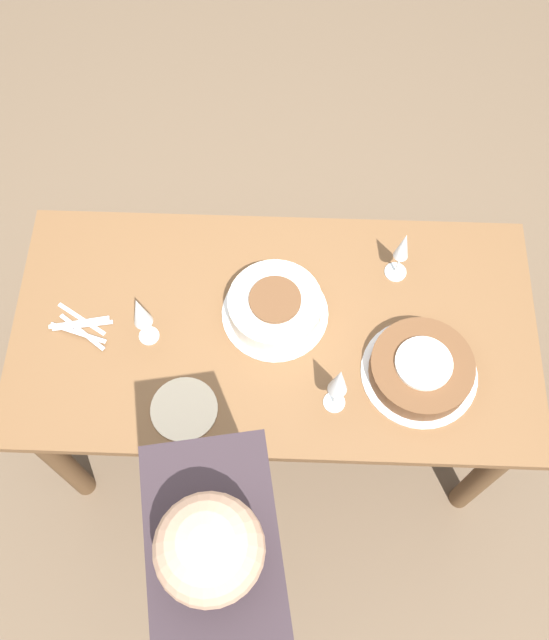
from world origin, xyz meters
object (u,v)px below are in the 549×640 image
cake_center_white (274,307)px  person_cutting (229,585)px  wine_glass_far (403,249)px  wine_glass_extra (140,313)px  wine_glass_near (339,382)px  cake_front_chocolate (421,369)px

cake_center_white → person_cutting: bearing=-95.5°
wine_glass_far → wine_glass_extra: wine_glass_extra is taller
wine_glass_near → cake_front_chocolate: bearing=21.7°
cake_front_chocolate → person_cutting: 0.76m
wine_glass_far → cake_center_white: bearing=-157.3°
person_cutting → wine_glass_far: bearing=-35.3°
cake_center_white → wine_glass_far: size_ratio=1.49×
wine_glass_near → person_cutting: person_cutting is taller
wine_glass_near → wine_glass_extra: size_ratio=1.04×
cake_center_white → person_cutting: person_cutting is taller
wine_glass_near → wine_glass_far: wine_glass_near is taller
wine_glass_extra → cake_center_white: bearing=13.4°
cake_center_white → person_cutting: (-0.07, -0.75, 0.14)m
cake_front_chocolate → wine_glass_far: wine_glass_far is taller
cake_front_chocolate → person_cutting: bearing=-129.3°
wine_glass_far → wine_glass_extra: size_ratio=0.93×
cake_front_chocolate → wine_glass_extra: 0.77m
cake_center_white → cake_front_chocolate: cake_center_white is taller
wine_glass_far → wine_glass_extra: 0.74m
wine_glass_near → wine_glass_far: size_ratio=1.11×
cake_center_white → wine_glass_near: size_ratio=1.33×
wine_glass_near → wine_glass_extra: bearing=160.9°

